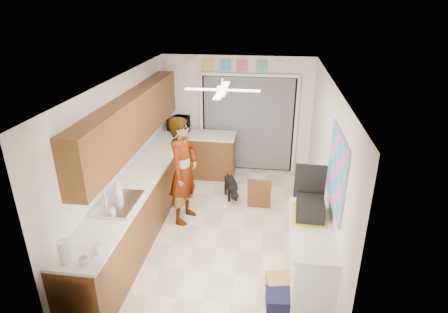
{
  "coord_description": "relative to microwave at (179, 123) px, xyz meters",
  "views": [
    {
      "loc": [
        0.76,
        -5.28,
        3.61
      ],
      "look_at": [
        0.0,
        0.4,
        1.15
      ],
      "focal_mm": 30.0,
      "sensor_mm": 36.0,
      "label": 1
    }
  ],
  "objects": [
    {
      "name": "abstract_painting",
      "position": [
        2.82,
        -3.25,
        0.58
      ],
      "size": [
        0.03,
        1.15,
        0.95
      ],
      "primitive_type": "cube",
      "color": "#FF5DB8",
      "rests_on": "wall_right"
    },
    {
      "name": "navy_crate",
      "position": [
        2.24,
        -3.91,
        -0.96
      ],
      "size": [
        0.41,
        0.35,
        0.23
      ],
      "primitive_type": "cube",
      "rotation": [
        0.0,
        0.0,
        0.08
      ],
      "color": "#151433",
      "rests_on": "floor"
    },
    {
      "name": "curtain_panel",
      "position": [
        1.49,
        0.18,
        -0.02
      ],
      "size": [
        1.9,
        0.03,
        2.05
      ],
      "primitive_type": "cube",
      "color": "slate",
      "rests_on": "wall_back"
    },
    {
      "name": "header_frame_0",
      "position": [
        0.64,
        0.22,
        1.23
      ],
      "size": [
        0.22,
        0.02,
        0.22
      ],
      "primitive_type": "cube",
      "color": "gold",
      "rests_on": "wall_back"
    },
    {
      "name": "left_base_cabinets",
      "position": [
        -0.06,
        -2.25,
        -0.62
      ],
      "size": [
        0.6,
        4.8,
        0.9
      ],
      "primitive_type": "cube",
      "color": "brown",
      "rests_on": "floor"
    },
    {
      "name": "door_trim_left",
      "position": [
        0.47,
        0.19,
        -0.02
      ],
      "size": [
        0.06,
        0.04,
        2.1
      ],
      "primitive_type": "cube",
      "color": "white",
      "rests_on": "wall_back"
    },
    {
      "name": "suitcase",
      "position": [
        2.56,
        -3.17,
        -0.03
      ],
      "size": [
        0.38,
        0.49,
        0.21
      ],
      "primitive_type": "cube",
      "rotation": [
        0.0,
        0.0,
        -0.04
      ],
      "color": "black",
      "rests_on": "right_counter_top"
    },
    {
      "name": "back_opening_recess",
      "position": [
        1.49,
        0.22,
        -0.02
      ],
      "size": [
        2.0,
        0.06,
        2.1
      ],
      "primitive_type": "cube",
      "color": "black",
      "rests_on": "wall_back"
    },
    {
      "name": "man",
      "position": [
        0.59,
        -2.04,
        -0.14
      ],
      "size": [
        0.58,
        0.76,
        1.87
      ],
      "primitive_type": "imported",
      "rotation": [
        0.0,
        0.0,
        1.36
      ],
      "color": "white",
      "rests_on": "floor"
    },
    {
      "name": "wall_right",
      "position": [
        2.84,
        -2.25,
        0.18
      ],
      "size": [
        0.0,
        5.0,
        5.0
      ],
      "primitive_type": "plane",
      "rotation": [
        1.57,
        0.0,
        -1.57
      ],
      "color": "white",
      "rests_on": "ground"
    },
    {
      "name": "cardboard_box",
      "position": [
        2.24,
        -3.62,
        -0.95
      ],
      "size": [
        0.44,
        0.36,
        0.24
      ],
      "primitive_type": "cube",
      "rotation": [
        0.0,
        0.0,
        0.2
      ],
      "color": "#C88E3E",
      "rests_on": "floor"
    },
    {
      "name": "route66_sign",
      "position": [
        0.29,
        0.22,
        1.23
      ],
      "size": [
        0.22,
        0.02,
        0.26
      ],
      "primitive_type": "cube",
      "color": "silver",
      "rests_on": "wall_back"
    },
    {
      "name": "left_countertop",
      "position": [
        -0.05,
        -2.25,
        -0.15
      ],
      "size": [
        0.62,
        4.8,
        0.04
      ],
      "primitive_type": "cube",
      "color": "white",
      "rests_on": "left_base_cabinets"
    },
    {
      "name": "faucet",
      "position": [
        -0.24,
        -3.25,
        -0.02
      ],
      "size": [
        0.03,
        0.03,
        0.22
      ],
      "primitive_type": "cylinder",
      "color": "silver",
      "rests_on": "left_countertop"
    },
    {
      "name": "dog",
      "position": [
        1.29,
        -1.18,
        -0.86
      ],
      "size": [
        0.42,
        0.6,
        0.43
      ],
      "primitive_type": "cube",
      "rotation": [
        0.0,
        0.0,
        0.37
      ],
      "color": "black",
      "rests_on": "floor"
    },
    {
      "name": "right_counter_top",
      "position": [
        2.58,
        -3.45,
        -0.15
      ],
      "size": [
        0.54,
        1.44,
        0.04
      ],
      "primitive_type": "cube",
      "color": "white",
      "rests_on": "right_counter_base"
    },
    {
      "name": "cup",
      "position": [
        0.07,
        -4.5,
        -0.09
      ],
      "size": [
        0.11,
        0.11,
        0.09
      ],
      "primitive_type": "imported",
      "rotation": [
        0.0,
        0.0,
        -0.05
      ],
      "color": "white",
      "rests_on": "left_countertop"
    },
    {
      "name": "suitcase_rim",
      "position": [
        2.56,
        -3.17,
        -0.14
      ],
      "size": [
        0.47,
        0.6,
        0.02
      ],
      "primitive_type": "cube",
      "rotation": [
        0.0,
        0.0,
        -0.04
      ],
      "color": "yellow",
      "rests_on": "suitcase"
    },
    {
      "name": "ceiling_fan",
      "position": [
        1.24,
        -2.05,
        1.25
      ],
      "size": [
        1.14,
        1.14,
        0.24
      ],
      "primitive_type": "cube",
      "color": "white",
      "rests_on": "ceiling"
    },
    {
      "name": "jar_b",
      "position": [
        -0.02,
        -3.51,
        -0.08
      ],
      "size": [
        0.09,
        0.09,
        0.1
      ],
      "primitive_type": "cylinder",
      "rotation": [
        0.0,
        0.0,
        0.31
      ],
      "color": "silver",
      "rests_on": "left_countertop"
    },
    {
      "name": "cabinet_door_panel",
      "position": [
        1.85,
        -1.55,
        -0.75
      ],
      "size": [
        0.43,
        0.17,
        0.63
      ],
      "primitive_type": "cube",
      "rotation": [
        0.21,
        0.0,
        -0.01
      ],
      "color": "brown",
      "rests_on": "floor"
    },
    {
      "name": "door_trim_right",
      "position": [
        2.51,
        0.19,
        -0.02
      ],
      "size": [
        0.06,
        0.04,
        2.1
      ],
      "primitive_type": "cube",
      "color": "white",
      "rests_on": "wall_back"
    },
    {
      "name": "peninsula_top",
      "position": [
        0.74,
        -0.25,
        -0.15
      ],
      "size": [
        1.04,
        0.64,
        0.04
      ],
      "primitive_type": "cube",
      "color": "white",
      "rests_on": "peninsula_base"
    },
    {
      "name": "sink_basin",
      "position": [
        -0.05,
        -3.25,
        -0.12
      ],
      "size": [
        0.5,
        0.76,
        0.06
      ],
      "primitive_type": "cube",
      "color": "silver",
      "rests_on": "left_countertop"
    },
    {
      "name": "floor",
      "position": [
        1.24,
        -2.25,
        -1.07
      ],
      "size": [
        5.0,
        5.0,
        0.0
      ],
      "primitive_type": "plane",
      "color": "beige",
      "rests_on": "ground"
    },
    {
      "name": "soap_bottle",
      "position": [
        -0.12,
        -3.06,
        0.02
      ],
      "size": [
        0.14,
        0.14,
        0.3
      ],
      "primitive_type": "imported",
      "rotation": [
        0.0,
        0.0,
        -0.24
      ],
      "color": "silver",
      "rests_on": "left_countertop"
    },
    {
      "name": "header_frame_4",
      "position": [
        2.14,
        0.22,
        1.23
      ],
      "size": [
        0.22,
        0.02,
        0.22
      ],
      "primitive_type": "cube",
      "color": "silver",
      "rests_on": "wall_back"
    },
    {
      "name": "header_frame_3",
      "position": [
        1.74,
        0.22,
        1.23
      ],
      "size": [
        0.22,
        0.02,
        0.22
      ],
      "primitive_type": "cube",
      "color": "#5DA367",
      "rests_on": "wall_back"
    },
    {
      "name": "upper_cabinets",
      "position": [
        -0.2,
        -2.05,
        0.73
      ],
      "size": [
        0.32,
        4.0,
        0.8
      ],
      "primitive_type": "cube",
      "color": "brown",
      "rests_on": "wall_left"
    },
    {
      "name": "wall_front",
      "position": [
        1.24,
        -4.75,
        0.18
      ],
      "size": [
        3.2,
        0.0,
        3.2
      ],
      "primitive_type": "plane",
      "rotation": [
        -1.57,
        0.0,
        0.0
      ],
      "color": "white",
      "rests_on": "ground"
    },
    {
      "name": "peninsula_base",
      "position": [
        0.74,
        -0.25,
        -0.62
      ],
      "size": [
        1.0,
        0.6,
        0.9
      ],
      "primitive_type": "cube",
      "color": "brown",
      "rests_on": "floor"
    },
    {
      "name": "header_frame_2",
      "position": [
        1.34,
        0.22,
        1.23
      ],
      "size": [
        0.22,
        0.02,
        0.22
      ],
      "primitive_type": "cube",
      "color": "#D44F69",
      "rests_on": "wall_back"
    },
    {
      "name": "door_trim_head",
      "position": [
        1.49,
        0.19,
        1.05
      ],
      "size": [
        2.1,
        0.04,
        0.06
      ],
      "primitive_type": "cube",
      "color": "white",
      "rests_on": "wall_back"
    },
    {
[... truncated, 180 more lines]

